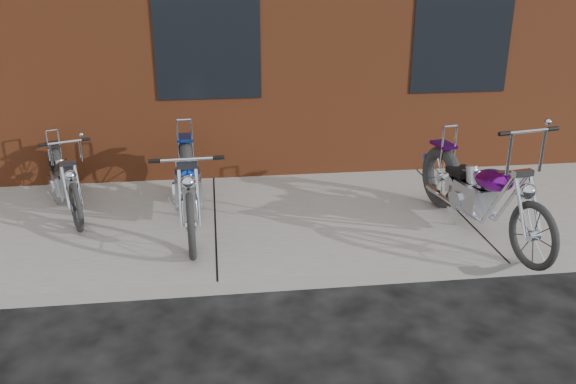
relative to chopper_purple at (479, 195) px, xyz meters
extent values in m
plane|color=black|center=(-2.97, -0.81, -0.59)|extent=(120.00, 120.00, 0.00)
cube|color=gray|center=(-2.97, 0.69, -0.52)|extent=(22.00, 3.00, 0.15)
torus|color=black|center=(-0.12, 0.62, -0.05)|extent=(0.30, 0.80, 0.79)
torus|color=black|center=(0.20, -1.07, -0.09)|extent=(0.21, 0.71, 0.71)
cube|color=#9196A6|center=(0.01, -0.07, -0.06)|extent=(0.38, 0.49, 0.33)
ellipsoid|color=#630A7E|center=(0.07, -0.37, 0.25)|extent=(0.39, 0.64, 0.34)
cube|color=black|center=(-0.04, 0.21, 0.16)|extent=(0.32, 0.35, 0.07)
cylinder|color=silver|center=(0.18, -0.93, 0.20)|extent=(0.10, 0.32, 0.59)
cylinder|color=silver|center=(0.15, -0.80, 0.92)|extent=(0.60, 0.15, 0.03)
cylinder|color=silver|center=(-0.10, 0.53, 0.36)|extent=(0.03, 0.03, 0.52)
cylinder|color=silver|center=(0.09, 0.19, -0.20)|extent=(0.24, 0.97, 0.05)
torus|color=black|center=(-3.30, 1.31, -0.05)|extent=(0.19, 0.80, 0.79)
torus|color=black|center=(-3.21, -0.41, -0.09)|extent=(0.11, 0.72, 0.71)
cube|color=#9196A6|center=(-3.26, 0.61, -0.06)|extent=(0.33, 0.45, 0.33)
ellipsoid|color=#1238AA|center=(-3.25, 0.30, 0.26)|extent=(0.32, 0.62, 0.34)
cube|color=beige|center=(-3.28, 0.89, 0.16)|extent=(0.28, 0.32, 0.07)
cylinder|color=silver|center=(-3.22, -0.27, 0.20)|extent=(0.06, 0.32, 0.59)
cylinder|color=silver|center=(-3.22, -0.14, 0.55)|extent=(0.60, 0.06, 0.03)
cylinder|color=silver|center=(-3.29, 1.22, 0.37)|extent=(0.03, 0.03, 0.53)
cylinder|color=silver|center=(-3.14, 0.85, -0.20)|extent=(0.10, 0.99, 0.05)
torus|color=black|center=(-4.98, 1.77, -0.12)|extent=(0.34, 0.65, 0.64)
torus|color=black|center=(-4.49, 0.46, -0.15)|extent=(0.26, 0.56, 0.58)
cube|color=#9196A6|center=(-4.78, 1.23, -0.13)|extent=(0.36, 0.42, 0.27)
ellipsoid|color=#232327|center=(-4.69, 1.00, 0.13)|extent=(0.39, 0.54, 0.27)
cube|color=black|center=(-4.86, 1.45, 0.05)|extent=(0.29, 0.31, 0.05)
cylinder|color=silver|center=(-4.52, 0.56, 0.08)|extent=(0.13, 0.25, 0.48)
cylinder|color=silver|center=(-4.56, 0.67, 0.56)|extent=(0.47, 0.20, 0.03)
cylinder|color=silver|center=(-4.96, 1.70, 0.22)|extent=(0.03, 0.03, 0.43)
cylinder|color=silver|center=(-4.75, 1.46, -0.25)|extent=(0.33, 0.77, 0.04)
camera|label=1|loc=(-2.94, -6.06, 2.51)|focal=38.00mm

